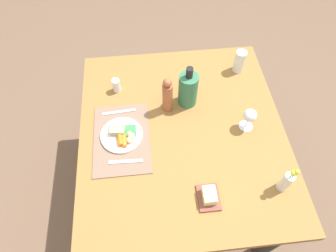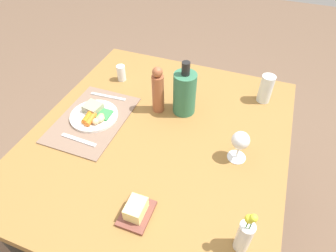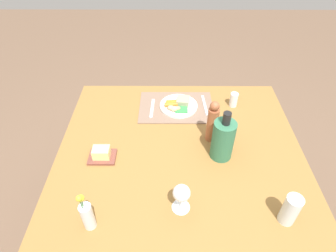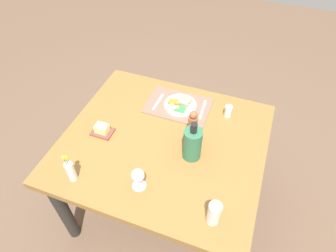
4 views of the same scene
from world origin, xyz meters
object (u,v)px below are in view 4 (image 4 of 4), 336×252
salt_shaker (228,111)px  flower_vase (70,170)px  cooler_bottle (192,144)px  fork (203,110)px  wine_glass (138,176)px  pepper_mill (192,127)px  dinner_plate (180,104)px  knife (158,102)px  dining_table (164,151)px  butter_dish (102,130)px  water_tumbler (214,214)px

salt_shaker → flower_vase: size_ratio=0.42×
cooler_bottle → flower_vase: 0.67m
fork → flower_vase: bearing=52.1°
wine_glass → pepper_mill: bearing=-112.1°
dinner_plate → knife: 0.15m
cooler_bottle → dinner_plate: bearing=-62.0°
knife → fork: bearing=-172.1°
fork → wine_glass: bearing=73.0°
pepper_mill → flower_vase: bearing=43.1°
dining_table → butter_dish: 0.41m
dinner_plate → fork: 0.16m
knife → cooler_bottle: bearing=136.5°
butter_dish → cooler_bottle: size_ratio=0.49×
cooler_bottle → salt_shaker: bearing=-107.7°
dining_table → pepper_mill: pepper_mill is taller
salt_shaker → fork: bearing=2.5°
dinner_plate → wine_glass: size_ratio=1.59×
fork → cooler_bottle: 0.40m
fork → flower_vase: 0.92m
dining_table → wine_glass: wine_glass is taller
dining_table → dinner_plate: (0.00, -0.32, 0.13)m
fork → water_tumbler: water_tumbler is taller
fork → cooler_bottle: bearing=92.2°
water_tumbler → knife: bearing=-51.3°
fork → water_tumbler: bearing=105.4°
cooler_bottle → wine_glass: (0.20, 0.29, -0.01)m
cooler_bottle → flower_vase: (0.56, 0.37, -0.03)m
fork → knife: size_ratio=1.09×
dinner_plate → wine_glass: bearing=89.7°
butter_dish → dining_table: bearing=-169.2°
water_tumbler → fork: bearing=-70.9°
dining_table → knife: knife is taller
knife → water_tumbler: bearing=130.9°
dinner_plate → butter_dish: bearing=46.2°
water_tumbler → wine_glass: 0.42m
pepper_mill → wine_glass: 0.44m
wine_glass → dining_table: bearing=-91.1°
pepper_mill → cooler_bottle: bearing=107.1°
fork → salt_shaker: (-0.17, -0.01, 0.03)m
water_tumbler → dinner_plate: bearing=-60.1°
dining_table → wine_glass: 0.40m
knife → dining_table: bearing=119.0°
wine_glass → dinner_plate: bearing=-90.3°
knife → wine_glass: 0.67m
dining_table → knife: bearing=-63.2°
dinner_plate → flower_vase: bearing=64.2°
flower_vase → fork: bearing=-124.2°
salt_shaker → flower_vase: 1.03m
knife → salt_shaker: (-0.48, -0.04, 0.03)m
dining_table → flower_vase: bearing=49.5°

